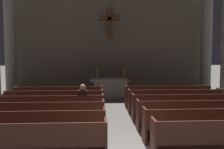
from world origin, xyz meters
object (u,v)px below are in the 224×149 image
at_px(pew_right_row_3, 196,114).
at_px(pew_left_row_6, 59,97).
at_px(pew_left_row_4, 49,108).
at_px(pew_right_row_2, 212,124).
at_px(candlestick_left, 98,75).
at_px(pew_left_row_1, 21,143).
at_px(pew_right_row_4, 184,107).
at_px(lectern, 132,90).
at_px(pew_right_row_6, 167,96).
at_px(column_right_fourth, 206,38).
at_px(pew_left_row_2, 33,127).
at_px(column_left_fourth, 10,38).
at_px(pew_left_row_5, 55,102).
at_px(pew_right_row_5, 175,101).
at_px(candlestick_right, 124,75).
at_px(altar, 111,87).
at_px(lone_worshipper, 83,102).
at_px(pew_left_row_3, 43,116).

bearing_deg(pew_right_row_3, pew_left_row_6, 144.32).
relative_size(pew_left_row_4, pew_right_row_2, 1.00).
bearing_deg(candlestick_left, pew_left_row_1, -101.66).
bearing_deg(pew_left_row_6, pew_right_row_4, -25.58).
bearing_deg(lectern, pew_right_row_4, -68.05).
bearing_deg(pew_right_row_6, pew_left_row_1, -129.88).
bearing_deg(column_right_fourth, pew_left_row_2, -135.75).
bearing_deg(column_right_fourth, pew_left_row_1, -131.71).
relative_size(pew_right_row_2, column_left_fourth, 0.58).
height_order(pew_left_row_6, pew_right_row_4, same).
relative_size(pew_right_row_6, column_left_fourth, 0.58).
xyz_separation_m(pew_left_row_2, pew_left_row_6, (0.00, 4.55, 0.00)).
bearing_deg(candlestick_left, pew_left_row_4, -109.60).
height_order(pew_right_row_2, lectern, lectern).
distance_m(pew_left_row_5, lectern, 4.09).
height_order(pew_left_row_2, column_left_fourth, column_left_fourth).
bearing_deg(pew_right_row_6, pew_left_row_5, -166.54).
bearing_deg(pew_right_row_5, pew_left_row_1, -136.25).
bearing_deg(pew_right_row_6, pew_left_row_2, -136.25).
distance_m(pew_left_row_1, pew_right_row_4, 5.85).
distance_m(pew_right_row_2, candlestick_right, 7.21).
bearing_deg(altar, column_left_fourth, 174.38).
bearing_deg(lone_worshipper, candlestick_left, 83.64).
bearing_deg(pew_left_row_1, altar, 73.69).
relative_size(pew_right_row_2, altar, 1.70).
height_order(pew_left_row_2, pew_right_row_3, same).
distance_m(pew_right_row_3, pew_right_row_6, 3.41).
distance_m(pew_left_row_6, column_right_fourth, 8.67).
xyz_separation_m(pew_left_row_5, column_right_fourth, (7.70, 4.09, 2.68)).
relative_size(pew_left_row_2, pew_right_row_2, 1.00).
bearing_deg(column_right_fourth, pew_right_row_3, -114.87).
xyz_separation_m(pew_left_row_4, candlestick_right, (3.08, 4.70, 0.70)).
xyz_separation_m(pew_left_row_1, pew_left_row_5, (0.00, 4.55, 0.00)).
relative_size(pew_left_row_1, column_left_fourth, 0.58).
xyz_separation_m(pew_left_row_6, pew_right_row_4, (4.75, -2.27, 0.00)).
xyz_separation_m(pew_left_row_3, pew_left_row_6, (0.00, 3.41, 0.00)).
relative_size(pew_left_row_6, pew_right_row_6, 1.00).
height_order(pew_left_row_5, pew_right_row_5, same).
distance_m(pew_left_row_3, lectern, 5.72).
height_order(column_right_fourth, altar, column_right_fourth).
bearing_deg(lectern, pew_right_row_6, -41.07).
height_order(pew_left_row_6, pew_right_row_3, same).
distance_m(pew_right_row_4, candlestick_right, 5.04).
relative_size(pew_left_row_3, pew_right_row_3, 1.00).
distance_m(pew_left_row_2, lectern, 6.67).
xyz_separation_m(pew_right_row_3, column_right_fourth, (2.95, 6.37, 2.68)).
relative_size(pew_left_row_5, column_left_fourth, 0.58).
height_order(candlestick_right, lone_worshipper, candlestick_right).
distance_m(pew_left_row_6, lectern, 3.56).
xyz_separation_m(pew_right_row_5, altar, (-2.38, 3.57, 0.06)).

